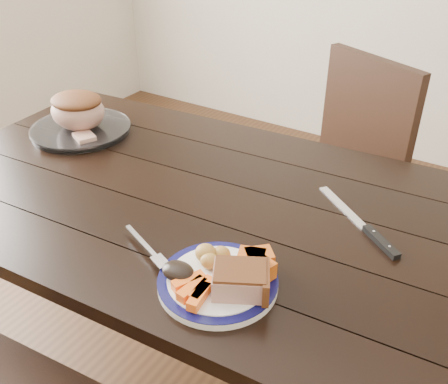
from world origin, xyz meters
The scene contains 15 objects.
ground centered at (0.00, 0.00, 0.00)m, with size 4.00×4.00×0.00m, color #472B16.
dining_table centered at (0.00, 0.00, 0.66)m, with size 1.66×1.01×0.75m.
chair_far centered at (0.12, 0.73, 0.52)m, with size 0.56×0.57×0.93m.
dinner_plate centered at (0.22, -0.26, 0.76)m, with size 0.25×0.25×0.02m, color white.
plate_rim centered at (0.22, -0.26, 0.77)m, with size 0.25×0.25×0.02m, color #0D0D41.
serving_platter centered at (-0.55, 0.11, 0.76)m, with size 0.31×0.31×0.02m, color white.
pork_slice centered at (0.27, -0.27, 0.79)m, with size 0.11×0.08×0.05m, color tan.
roasted_potatoes centered at (0.18, -0.23, 0.79)m, with size 0.07×0.07×0.04m.
carrot_batons centered at (0.21, -0.32, 0.78)m, with size 0.08×0.09×0.02m.
pumpkin_wedges centered at (0.27, -0.20, 0.79)m, with size 0.09×0.09×0.04m.
dark_mushroom centered at (0.15, -0.30, 0.79)m, with size 0.07×0.05×0.03m, color black.
fork centered at (0.04, -0.27, 0.77)m, with size 0.17×0.08×0.00m.
roast_joint centered at (-0.55, 0.11, 0.82)m, with size 0.18×0.16×0.12m, color tan.
cut_slice centered at (-0.48, 0.05, 0.78)m, with size 0.07×0.06×0.02m, color tan.
carving_knife centered at (0.43, 0.07, 0.76)m, with size 0.27×0.21×0.01m.
Camera 1 is at (0.64, -0.90, 1.46)m, focal length 40.00 mm.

